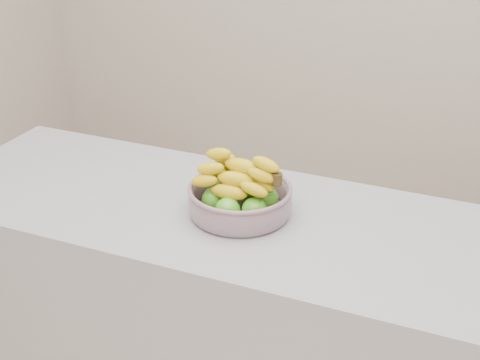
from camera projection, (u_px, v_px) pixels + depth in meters
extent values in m
cube|color=#A3A5AC|center=(274.00, 355.00, 1.94)|extent=(2.00, 0.60, 0.90)
cylinder|color=#8C9AA8|center=(240.00, 212.00, 1.77)|extent=(0.23, 0.23, 0.01)
torus|color=#8C9AA8|center=(240.00, 189.00, 1.74)|extent=(0.28, 0.28, 0.01)
sphere|color=#49961A|center=(228.00, 210.00, 1.70)|extent=(0.07, 0.07, 0.07)
sphere|color=#49961A|center=(254.00, 210.00, 1.71)|extent=(0.07, 0.07, 0.07)
sphere|color=#49961A|center=(266.00, 198.00, 1.76)|extent=(0.07, 0.07, 0.07)
sphere|color=#49961A|center=(252.00, 188.00, 1.81)|extent=(0.07, 0.07, 0.07)
sphere|color=#49961A|center=(226.00, 189.00, 1.81)|extent=(0.07, 0.07, 0.07)
sphere|color=#49961A|center=(214.00, 199.00, 1.75)|extent=(0.07, 0.07, 0.07)
ellipsoid|color=yellow|center=(229.00, 192.00, 1.71)|extent=(0.17, 0.05, 0.04)
ellipsoid|color=yellow|center=(237.00, 185.00, 1.74)|extent=(0.18, 0.05, 0.04)
ellipsoid|color=yellow|center=(245.00, 179.00, 1.78)|extent=(0.18, 0.07, 0.04)
ellipsoid|color=yellow|center=(236.00, 179.00, 1.71)|extent=(0.18, 0.06, 0.04)
ellipsoid|color=yellow|center=(244.00, 172.00, 1.74)|extent=(0.18, 0.09, 0.04)
ellipsoid|color=yellow|center=(242.00, 166.00, 1.71)|extent=(0.18, 0.05, 0.04)
cylinder|color=#3A2C12|center=(277.00, 179.00, 1.68)|extent=(0.03, 0.03, 0.03)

